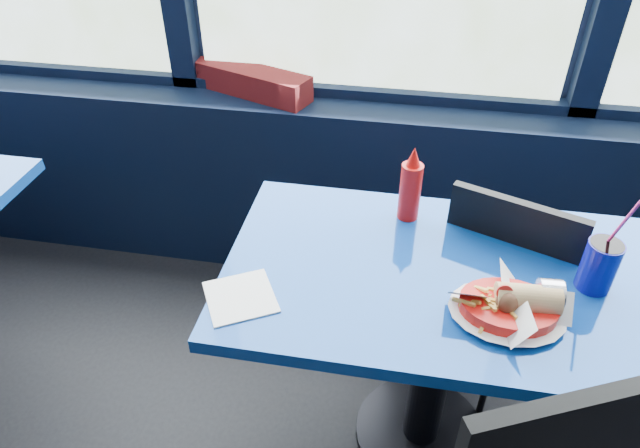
{
  "coord_description": "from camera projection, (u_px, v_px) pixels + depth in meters",
  "views": [
    {
      "loc": [
        0.16,
        0.83,
        1.77
      ],
      "look_at": [
        -0.05,
        1.98,
        0.88
      ],
      "focal_mm": 32.0,
      "sensor_mm": 36.0,
      "label": 1
    }
  ],
  "objects": [
    {
      "name": "ketchup_bottle",
      "position": [
        410.0,
        187.0,
        1.66
      ],
      "size": [
        0.06,
        0.06,
        0.24
      ],
      "color": "red",
      "rests_on": "near_table"
    },
    {
      "name": "food_basket",
      "position": [
        511.0,
        306.0,
        1.37
      ],
      "size": [
        0.31,
        0.31,
        0.09
      ],
      "rotation": [
        0.0,
        0.0,
        -0.38
      ],
      "color": "red",
      "rests_on": "near_table"
    },
    {
      "name": "planter_box",
      "position": [
        250.0,
        81.0,
        2.28
      ],
      "size": [
        0.53,
        0.31,
        0.1
      ],
      "primitive_type": "cube",
      "rotation": [
        0.0,
        0.0,
        -0.37
      ],
      "color": "maroon",
      "rests_on": "window_sill"
    },
    {
      "name": "chair_near_back",
      "position": [
        481.0,
        277.0,
        1.86
      ],
      "size": [
        0.52,
        0.52,
        0.88
      ],
      "rotation": [
        0.0,
        0.0,
        2.77
      ],
      "color": "black",
      "rests_on": "ground"
    },
    {
      "name": "soda_cup",
      "position": [
        600.0,
        264.0,
        1.43
      ],
      "size": [
        0.09,
        0.09,
        0.3
      ],
      "rotation": [
        0.0,
        0.0,
        -0.21
      ],
      "color": "#0B0D81",
      "rests_on": "near_table"
    },
    {
      "name": "near_table",
      "position": [
        440.0,
        320.0,
        1.63
      ],
      "size": [
        1.2,
        0.7,
        0.75
      ],
      "color": "black",
      "rests_on": "ground"
    },
    {
      "name": "window_sill",
      "position": [
        367.0,
        192.0,
        2.45
      ],
      "size": [
        5.0,
        0.26,
        0.8
      ],
      "primitive_type": "cube",
      "color": "black",
      "rests_on": "ground"
    },
    {
      "name": "napkin",
      "position": [
        240.0,
        297.0,
        1.44
      ],
      "size": [
        0.23,
        0.23,
        0.0
      ],
      "primitive_type": "cube",
      "rotation": [
        0.0,
        0.0,
        0.51
      ],
      "color": "white",
      "rests_on": "near_table"
    }
  ]
}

